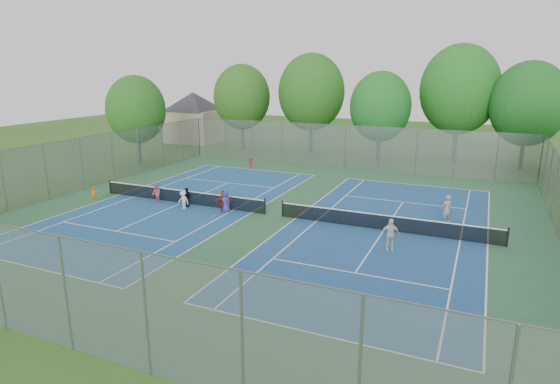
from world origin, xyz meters
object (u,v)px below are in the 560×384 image
Objects in this scene: ball_crate at (183,204)px; instructor at (447,209)px; net_left at (181,197)px; net_right at (385,223)px; ball_hopper at (225,206)px.

instructor is at bearing 11.76° from ball_crate.
net_right is (14.00, 0.00, 0.00)m from net_left.
ball_hopper is at bearing -25.51° from instructor.
net_left is 26.72× the size of ball_hopper.
net_left is at bearing 180.00° from net_right.
net_left is 17.36m from instructor.
net_left is 3.52m from ball_hopper.
instructor is (13.60, 3.01, 0.63)m from ball_hopper.
instructor is (3.12, 2.86, 0.42)m from net_right.
net_right reaches higher than ball_crate.
ball_hopper is at bearing -2.39° from net_left.
net_left is 14.00m from net_right.
net_right is 26.72× the size of ball_hopper.
ball_crate is 0.20× the size of instructor.
net_left reaches higher than ball_hopper.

